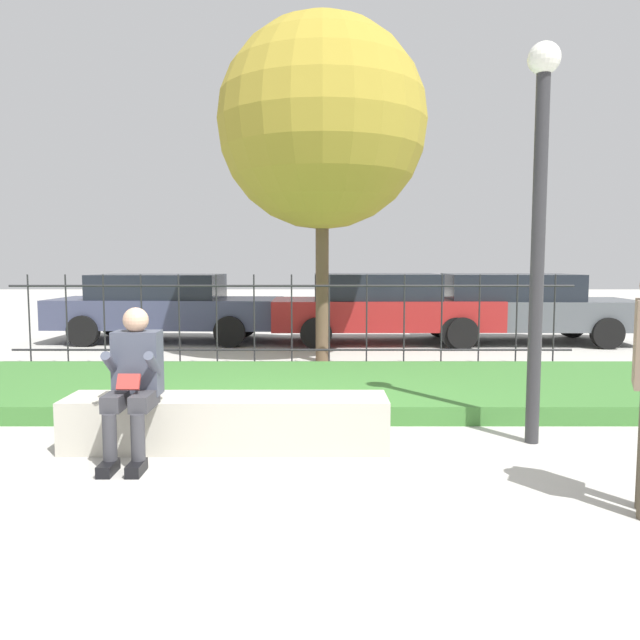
% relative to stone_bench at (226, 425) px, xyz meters
% --- Properties ---
extents(ground_plane, '(60.00, 60.00, 0.00)m').
position_rel_stone_bench_xyz_m(ground_plane, '(0.39, 0.00, -0.20)').
color(ground_plane, '#B2AFA8').
extents(stone_bench, '(2.81, 0.56, 0.46)m').
position_rel_stone_bench_xyz_m(stone_bench, '(0.00, 0.00, 0.00)').
color(stone_bench, '#B7B2A3').
rests_on(stone_bench, ground_plane).
extents(person_seated_reader, '(0.42, 0.73, 1.26)m').
position_rel_stone_bench_xyz_m(person_seated_reader, '(-0.71, -0.31, 0.48)').
color(person_seated_reader, black).
rests_on(person_seated_reader, ground_plane).
extents(grass_berm, '(10.54, 2.82, 0.20)m').
position_rel_stone_bench_xyz_m(grass_berm, '(0.39, 2.11, -0.11)').
color(grass_berm, '#3D7533').
rests_on(grass_berm, ground_plane).
extents(iron_fence, '(8.54, 0.03, 1.43)m').
position_rel_stone_bench_xyz_m(iron_fence, '(0.39, 4.04, 0.55)').
color(iron_fence, '#232326').
rests_on(iron_fence, ground_plane).
extents(car_parked_center, '(4.42, 1.93, 1.38)m').
position_rel_stone_bench_xyz_m(car_parked_center, '(2.05, 7.00, 0.52)').
color(car_parked_center, maroon).
rests_on(car_parked_center, ground_plane).
extents(car_parked_left, '(4.62, 1.98, 1.36)m').
position_rel_stone_bench_xyz_m(car_parked_left, '(-2.33, 7.25, 0.52)').
color(car_parked_left, '#383D56').
rests_on(car_parked_left, ground_plane).
extents(car_parked_right, '(4.58, 2.04, 1.38)m').
position_rel_stone_bench_xyz_m(car_parked_right, '(4.74, 7.07, 0.52)').
color(car_parked_right, '#4C5156').
rests_on(car_parked_right, ground_plane).
extents(street_lamp, '(0.28, 0.28, 3.51)m').
position_rel_stone_bench_xyz_m(street_lamp, '(2.74, 0.15, 1.99)').
color(street_lamp, '#2D2D30').
rests_on(street_lamp, ground_plane).
extents(tree_behind_fence, '(3.30, 3.30, 5.44)m').
position_rel_stone_bench_xyz_m(tree_behind_fence, '(0.85, 4.70, 3.58)').
color(tree_behind_fence, brown).
rests_on(tree_behind_fence, ground_plane).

